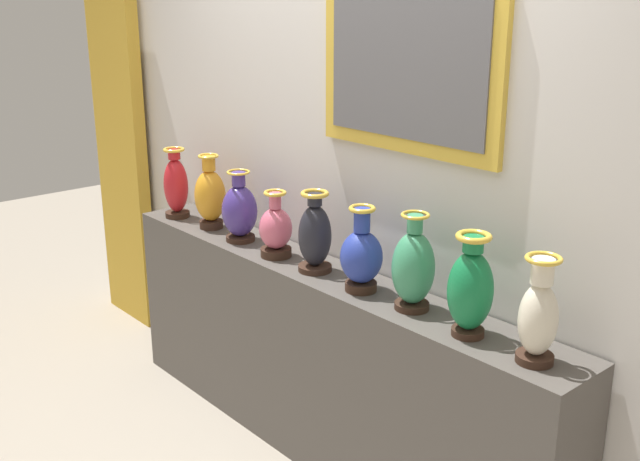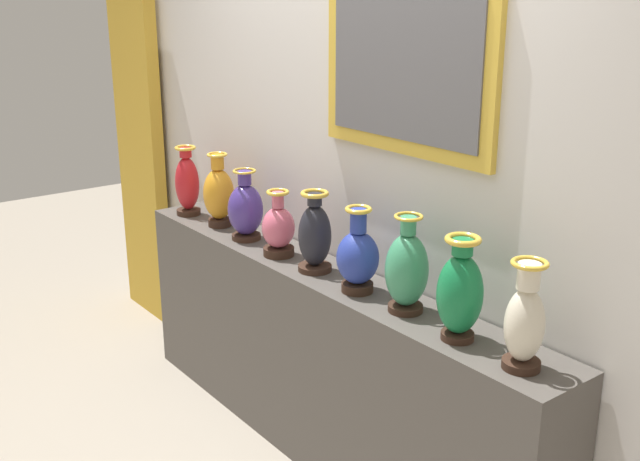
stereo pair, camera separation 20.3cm
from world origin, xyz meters
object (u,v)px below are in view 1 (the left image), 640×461
Objects in this scene: vase_rose at (276,230)px; vase_jade at (413,268)px; vase_ivory at (538,316)px; vase_cobalt at (361,256)px; vase_crimson at (176,186)px; vase_indigo at (240,211)px; vase_amber at (210,196)px; vase_emerald at (470,289)px; vase_onyx at (315,235)px.

vase_jade is at bearing 1.63° from vase_rose.
vase_jade reaches higher than vase_ivory.
vase_crimson is at bearing -179.32° from vase_cobalt.
vase_crimson reaches higher than vase_rose.
vase_crimson is at bearing -177.90° from vase_indigo.
vase_cobalt is 0.85m from vase_ivory.
vase_amber is 1.72m from vase_emerald.
vase_rose is 0.87× the size of vase_onyx.
vase_amber is 1.03× the size of vase_ivory.
vase_ivory reaches higher than vase_indigo.
vase_cobalt reaches higher than vase_rose.
vase_indigo is at bearing -179.58° from vase_onyx.
vase_amber is 1.10× the size of vase_indigo.
vase_emerald is at bearing -0.10° from vase_rose.
vase_amber is at bearing 178.31° from vase_indigo.
vase_emerald is (1.45, -0.01, 0.03)m from vase_indigo.
vase_jade reaches higher than vase_amber.
vase_amber is 1.00× the size of vase_emerald.
vase_jade is at bearing 1.10° from vase_onyx.
vase_onyx is 0.93× the size of vase_jade.
vase_onyx is 0.31m from vase_cobalt.
vase_amber is at bearing 5.65° from vase_crimson.
vase_indigo is 0.91× the size of vase_jade.
vase_jade reaches higher than vase_indigo.
vase_onyx is 0.94× the size of vase_emerald.
vase_jade is at bearing 1.21° from vase_crimson.
vase_indigo is 0.94× the size of vase_ivory.
vase_amber is 1.24× the size of vase_rose.
vase_amber reaches higher than vase_emerald.
vase_crimson is at bearing -179.62° from vase_ivory.
vase_indigo is 1.73m from vase_ivory.
vase_crimson reaches higher than vase_onyx.
vase_onyx is at bearing 2.76° from vase_rose.
vase_crimson is at bearing -179.20° from vase_rose.
vase_emerald is (2.02, 0.01, 0.01)m from vase_crimson.
vase_indigo is 1.45m from vase_emerald.
vase_indigo is 1.15m from vase_jade.
vase_jade is at bearing 0.76° from vase_indigo.
vase_indigo is 0.97× the size of vase_onyx.
vase_crimson is at bearing -179.71° from vase_emerald.
vase_emerald is at bearing -0.98° from vase_onyx.
vase_jade is (0.85, 0.02, 0.04)m from vase_rose.
vase_onyx is at bearing -0.27° from vase_amber.
vase_jade is 0.30m from vase_emerald.
vase_emerald is at bearing -179.00° from vase_ivory.
vase_ivory is at bearing 1.00° from vase_emerald.
vase_cobalt is at bearing -176.00° from vase_jade.
vase_crimson reaches higher than vase_indigo.
vase_cobalt is 0.57m from vase_emerald.
vase_cobalt is 0.27m from vase_jade.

